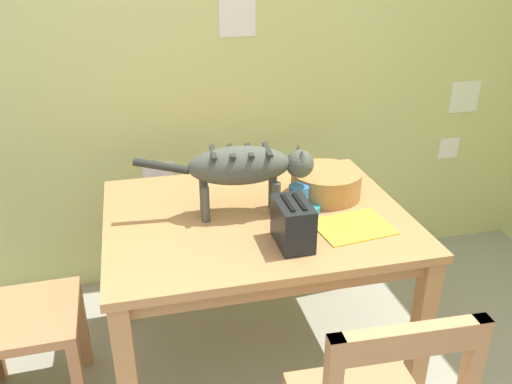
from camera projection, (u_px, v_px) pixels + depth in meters
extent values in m
cube|color=#CFD27E|center=(196.00, 58.00, 2.73)|extent=(4.65, 0.10, 2.50)
cube|color=white|center=(220.00, 168.00, 2.96)|extent=(0.11, 0.01, 0.11)
cube|color=white|center=(159.00, 177.00, 2.90)|extent=(0.17, 0.01, 0.17)
cube|color=white|center=(237.00, 18.00, 2.65)|extent=(0.18, 0.01, 0.18)
cube|color=white|center=(465.00, 97.00, 3.14)|extent=(0.19, 0.01, 0.19)
cube|color=white|center=(449.00, 148.00, 3.27)|extent=(0.13, 0.01, 0.13)
cube|color=#B87F4C|center=(256.00, 217.00, 2.24)|extent=(1.24, 0.98, 0.03)
cube|color=#A97546|center=(256.00, 228.00, 2.26)|extent=(1.16, 0.90, 0.07)
cube|color=#B87F4C|center=(421.00, 335.00, 2.13)|extent=(0.07, 0.07, 0.72)
cube|color=#B87F4C|center=(124.00, 257.00, 2.66)|extent=(0.07, 0.07, 0.72)
cube|color=#B87F4C|center=(339.00, 231.00, 2.90)|extent=(0.07, 0.07, 0.72)
ellipsoid|color=#4A4E43|center=(239.00, 165.00, 2.14)|extent=(0.43, 0.20, 0.16)
cube|color=#282B25|center=(213.00, 152.00, 2.10)|extent=(0.03, 0.15, 0.01)
cube|color=#282B25|center=(231.00, 152.00, 2.11)|extent=(0.03, 0.15, 0.01)
cube|color=#282B25|center=(250.00, 151.00, 2.12)|extent=(0.03, 0.15, 0.01)
cube|color=#282B25|center=(268.00, 150.00, 2.12)|extent=(0.03, 0.15, 0.01)
cylinder|color=#4A4E43|center=(273.00, 191.00, 2.25)|extent=(0.04, 0.04, 0.15)
cylinder|color=#4A4E43|center=(276.00, 200.00, 2.18)|extent=(0.04, 0.04, 0.15)
cylinder|color=#4A4E43|center=(204.00, 195.00, 2.22)|extent=(0.04, 0.04, 0.15)
cylinder|color=#4A4E43|center=(205.00, 204.00, 2.14)|extent=(0.04, 0.04, 0.15)
sphere|color=#4A4E43|center=(300.00, 164.00, 2.17)|extent=(0.12, 0.12, 0.12)
cone|color=#4A4E43|center=(298.00, 150.00, 2.18)|extent=(0.04, 0.04, 0.05)
cone|color=#4A4E43|center=(302.00, 155.00, 2.12)|extent=(0.04, 0.04, 0.05)
cylinder|color=#282B25|center=(162.00, 166.00, 2.09)|extent=(0.23, 0.05, 0.08)
cylinder|color=teal|center=(298.00, 207.00, 2.25)|extent=(0.19, 0.19, 0.03)
cylinder|color=#3172C1|center=(299.00, 195.00, 2.23)|extent=(0.09, 0.09, 0.08)
torus|color=#3172C1|center=(311.00, 193.00, 2.24)|extent=(0.06, 0.01, 0.06)
cube|color=yellow|center=(353.00, 227.00, 2.12)|extent=(0.32, 0.26, 0.01)
cube|color=#4180BE|center=(336.00, 190.00, 2.42)|extent=(0.17, 0.11, 0.02)
cube|color=gold|center=(336.00, 186.00, 2.42)|extent=(0.18, 0.13, 0.02)
cube|color=#45A04E|center=(335.00, 183.00, 2.41)|extent=(0.18, 0.12, 0.01)
cylinder|color=#AB7741|center=(326.00, 184.00, 2.36)|extent=(0.31, 0.31, 0.12)
cylinder|color=#4D351D|center=(326.00, 182.00, 2.36)|extent=(0.25, 0.25, 0.10)
cube|color=black|center=(293.00, 224.00, 1.97)|extent=(0.12, 0.20, 0.17)
cube|color=black|center=(288.00, 203.00, 1.93)|extent=(0.02, 0.14, 0.01)
cube|color=black|center=(299.00, 202.00, 1.94)|extent=(0.02, 0.14, 0.01)
cube|color=tan|center=(410.00, 341.00, 1.30)|extent=(0.42, 0.06, 0.08)
cube|color=#BC7B50|center=(23.00, 317.00, 2.10)|extent=(0.43, 0.43, 0.04)
cube|color=#BC7B50|center=(82.00, 326.00, 2.41)|extent=(0.04, 0.04, 0.43)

